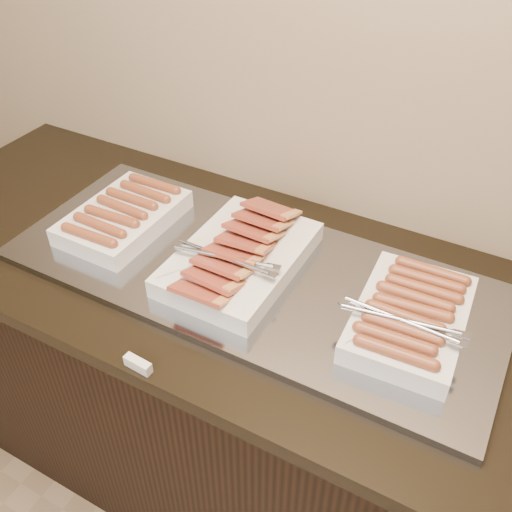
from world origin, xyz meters
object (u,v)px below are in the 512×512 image
at_px(dish_center, 239,257).
at_px(warming_tray, 250,273).
at_px(counter, 248,389).
at_px(dish_left, 124,216).
at_px(dish_right, 410,317).

bearing_deg(dish_center, warming_tray, 6.83).
bearing_deg(counter, warming_tray, 0.00).
height_order(dish_left, dish_right, dish_right).
distance_m(counter, dish_right, 0.64).
xyz_separation_m(counter, dish_left, (-0.37, 0.00, 0.50)).
bearing_deg(warming_tray, counter, 180.00).
distance_m(dish_left, dish_center, 0.35).
relative_size(dish_center, dish_right, 1.21).
bearing_deg(dish_left, warming_tray, 0.46).
bearing_deg(dish_center, counter, 11.19).
distance_m(counter, warming_tray, 0.46).
height_order(counter, dish_left, dish_left).
bearing_deg(dish_left, dish_right, 0.13).
xyz_separation_m(dish_left, dish_right, (0.77, -0.00, 0.00)).
xyz_separation_m(dish_center, dish_right, (0.42, -0.00, 0.00)).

